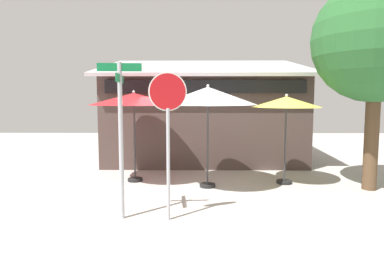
# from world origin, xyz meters

# --- Properties ---
(ground_plane) EXTENTS (28.00, 28.00, 0.10)m
(ground_plane) POSITION_xyz_m (0.00, 0.00, -0.05)
(ground_plane) COLOR #ADA8A0
(cafe_building) EXTENTS (7.76, 4.97, 4.19)m
(cafe_building) POSITION_xyz_m (0.61, 4.77, 1.69)
(cafe_building) COLOR #473833
(cafe_building) RESTS_ON ground
(street_sign_post) EXTENTS (0.93, 0.87, 3.17)m
(street_sign_post) POSITION_xyz_m (-1.21, -1.75, 1.94)
(street_sign_post) COLOR #A8AAB2
(street_sign_post) RESTS_ON ground
(stop_sign) EXTENTS (0.74, 0.20, 2.97)m
(stop_sign) POSITION_xyz_m (-0.26, -1.82, 2.07)
(stop_sign) COLOR #A8AAB2
(stop_sign) RESTS_ON ground
(patio_umbrella_crimson_left) EXTENTS (2.57, 2.57, 2.68)m
(patio_umbrella_crimson_left) POSITION_xyz_m (-1.51, 1.20, 2.42)
(patio_umbrella_crimson_left) COLOR black
(patio_umbrella_crimson_left) RESTS_ON ground
(patio_umbrella_ivory_center) EXTENTS (2.66, 2.66, 2.83)m
(patio_umbrella_ivory_center) POSITION_xyz_m (0.62, 0.60, 2.51)
(patio_umbrella_ivory_center) COLOR black
(patio_umbrella_ivory_center) RESTS_ON ground
(patio_umbrella_mustard_right) EXTENTS (1.93, 1.93, 2.58)m
(patio_umbrella_mustard_right) POSITION_xyz_m (2.86, 0.98, 2.32)
(patio_umbrella_mustard_right) COLOR black
(patio_umbrella_mustard_right) RESTS_ON ground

